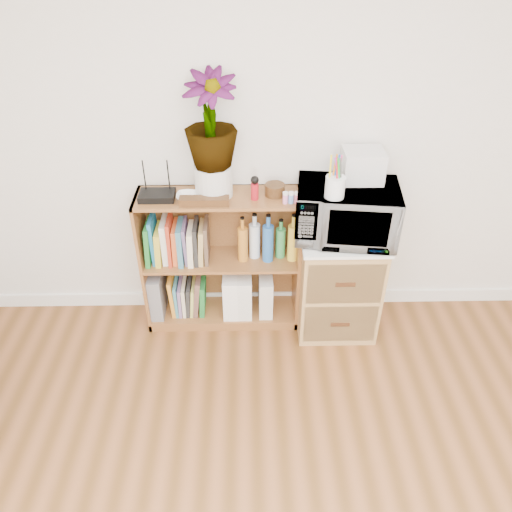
{
  "coord_description": "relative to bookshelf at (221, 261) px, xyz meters",
  "views": [
    {
      "loc": [
        -0.18,
        -0.51,
        2.36
      ],
      "look_at": [
        -0.13,
        1.95,
        0.62
      ],
      "focal_mm": 35.0,
      "sensor_mm": 36.0,
      "label": 1
    }
  ],
  "objects": [
    {
      "name": "pen_cup",
      "position": [
        0.65,
        -0.19,
        0.63
      ],
      "size": [
        0.11,
        0.11,
        0.12
      ],
      "primitive_type": "cylinder",
      "color": "white",
      "rests_on": "microwave"
    },
    {
      "name": "bookshelf",
      "position": [
        0.0,
        0.0,
        0.0
      ],
      "size": [
        1.0,
        0.3,
        0.95
      ],
      "primitive_type": "cube",
      "color": "brown",
      "rests_on": "ground"
    },
    {
      "name": "file_box",
      "position": [
        -0.44,
        0.0,
        -0.25
      ],
      "size": [
        0.1,
        0.26,
        0.32
      ],
      "primitive_type": "cube",
      "color": "slate",
      "rests_on": "bookshelf"
    },
    {
      "name": "skirting_board",
      "position": [
        0.35,
        0.14,
        -0.42
      ],
      "size": [
        4.0,
        0.02,
        0.1
      ],
      "primitive_type": "cube",
      "color": "white",
      "rests_on": "ground"
    },
    {
      "name": "lower_books",
      "position": [
        -0.23,
        0.0,
        -0.28
      ],
      "size": [
        0.24,
        0.19,
        0.29
      ],
      "color": "orange",
      "rests_on": "bookshelf"
    },
    {
      "name": "router",
      "position": [
        -0.36,
        -0.02,
        0.49
      ],
      "size": [
        0.21,
        0.14,
        0.04
      ],
      "primitive_type": "cube",
      "color": "black",
      "rests_on": "bookshelf"
    },
    {
      "name": "potted_plant",
      "position": [
        -0.02,
        0.02,
        0.93
      ],
      "size": [
        0.3,
        0.3,
        0.53
      ],
      "primitive_type": "imported",
      "color": "#3F7930",
      "rests_on": "plant_pot"
    },
    {
      "name": "small_appliance",
      "position": [
        0.83,
        0.01,
        0.66
      ],
      "size": [
        0.23,
        0.19,
        0.18
      ],
      "primitive_type": "cube",
      "color": "silver",
      "rests_on": "microwave"
    },
    {
      "name": "paint_jars",
      "position": [
        0.42,
        -0.09,
        0.5
      ],
      "size": [
        0.11,
        0.04,
        0.06
      ],
      "primitive_type": "cube",
      "color": "#CD7286",
      "rests_on": "bookshelf"
    },
    {
      "name": "magazine_holder_mid",
      "position": [
        0.15,
        -0.01,
        -0.25
      ],
      "size": [
        0.1,
        0.24,
        0.3
      ],
      "primitive_type": "cube",
      "color": "silver",
      "rests_on": "bookshelf"
    },
    {
      "name": "liquor_bottles",
      "position": [
        0.33,
        0.0,
        0.18
      ],
      "size": [
        0.46,
        0.07,
        0.32
      ],
      "color": "#C17724",
      "rests_on": "bookshelf"
    },
    {
      "name": "plant_pot",
      "position": [
        -0.02,
        0.02,
        0.57
      ],
      "size": [
        0.22,
        0.22,
        0.19
      ],
      "primitive_type": "cylinder",
      "color": "silver",
      "rests_on": "bookshelf"
    },
    {
      "name": "magazine_holder_right",
      "position": [
        0.29,
        -0.01,
        -0.26
      ],
      "size": [
        0.09,
        0.23,
        0.28
      ],
      "primitive_type": "cube",
      "color": "silver",
      "rests_on": "bookshelf"
    },
    {
      "name": "microwave",
      "position": [
        0.75,
        -0.08,
        0.41
      ],
      "size": [
        0.63,
        0.46,
        0.32
      ],
      "primitive_type": "imported",
      "rotation": [
        0.0,
        0.0,
        -0.12
      ],
      "color": "white",
      "rests_on": "wicker_unit"
    },
    {
      "name": "magazine_holder_left",
      "position": [
        0.05,
        -0.01,
        -0.25
      ],
      "size": [
        0.1,
        0.24,
        0.31
      ],
      "primitive_type": "cube",
      "color": "white",
      "rests_on": "bookshelf"
    },
    {
      "name": "kokeshi_doll",
      "position": [
        0.22,
        -0.04,
        0.53
      ],
      "size": [
        0.04,
        0.04,
        0.1
      ],
      "primitive_type": "cylinder",
      "color": "maroon",
      "rests_on": "bookshelf"
    },
    {
      "name": "wooden_bowl",
      "position": [
        0.33,
        0.01,
        0.51
      ],
      "size": [
        0.12,
        0.12,
        0.07
      ],
      "primitive_type": "cylinder",
      "color": "#351F0E",
      "rests_on": "bookshelf"
    },
    {
      "name": "cookbooks",
      "position": [
        -0.27,
        -0.0,
        0.16
      ],
      "size": [
        0.39,
        0.2,
        0.31
      ],
      "color": "#20792C",
      "rests_on": "bookshelf"
    },
    {
      "name": "trinket_box",
      "position": [
        -0.07,
        -0.1,
        0.5
      ],
      "size": [
        0.28,
        0.07,
        0.05
      ],
      "primitive_type": "cube",
      "color": "#3D2510",
      "rests_on": "bookshelf"
    },
    {
      "name": "wicker_unit",
      "position": [
        0.75,
        -0.08,
        -0.12
      ],
      "size": [
        0.5,
        0.45,
        0.7
      ],
      "primitive_type": "cube",
      "color": "#9E7542",
      "rests_on": "ground"
    },
    {
      "name": "white_bowl",
      "position": [
        -0.18,
        -0.03,
        0.49
      ],
      "size": [
        0.13,
        0.13,
        0.03
      ],
      "primitive_type": "imported",
      "color": "white",
      "rests_on": "bookshelf"
    }
  ]
}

